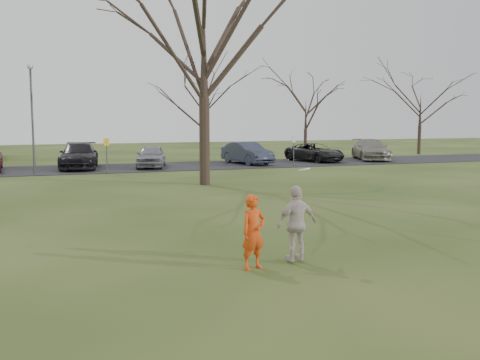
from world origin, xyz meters
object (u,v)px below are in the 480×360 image
object	(u,v)px
car_5	(247,153)
big_tree	(204,38)
car_7	(371,150)
lamp_post	(32,105)
car_3	(79,156)
catching_play	(297,223)
car_4	(151,156)
car_6	(315,152)
player_defender	(253,232)

from	to	relation	value
car_5	big_tree	size ratio (longest dim) A/B	0.33
car_7	lamp_post	distance (m)	24.48
car_7	lamp_post	world-z (taller)	lamp_post
car_3	car_7	distance (m)	21.50
car_3	car_5	world-z (taller)	car_3
car_7	catching_play	world-z (taller)	catching_play
car_4	lamp_post	distance (m)	8.04
car_6	catching_play	xyz separation A→B (m)	(-13.19, -24.98, 0.20)
car_3	car_5	size ratio (longest dim) A/B	1.20
player_defender	car_7	bearing A→B (deg)	36.87
car_4	car_7	xyz separation A→B (m)	(17.03, 0.83, 0.05)
lamp_post	big_tree	bearing A→B (deg)	-43.15
catching_play	lamp_post	xyz separation A→B (m)	(-6.12, 22.03, 3.06)
car_3	catching_play	distance (m)	25.25
car_7	catching_play	bearing A→B (deg)	-106.26
car_3	catching_play	world-z (taller)	catching_play
player_defender	car_4	size ratio (longest dim) A/B	0.38
car_5	car_6	bearing A→B (deg)	-9.51
big_tree	car_7	bearing A→B (deg)	33.03
catching_play	player_defender	bearing A→B (deg)	-173.05
player_defender	car_7	distance (m)	31.53
car_4	catching_play	size ratio (longest dim) A/B	2.02
car_6	car_7	distance (m)	4.79
catching_play	car_5	bearing A→B (deg)	72.55
car_3	car_4	bearing A→B (deg)	-4.38
car_4	big_tree	xyz separation A→B (m)	(0.94, -9.63, 6.23)
car_4	car_7	size ratio (longest dim) A/B	0.80
car_3	lamp_post	size ratio (longest dim) A/B	0.88
big_tree	car_4	bearing A→B (deg)	95.60
car_7	big_tree	xyz separation A→B (m)	(-16.09, -10.46, 6.18)
player_defender	car_6	bearing A→B (deg)	44.45
player_defender	catching_play	size ratio (longest dim) A/B	0.77
car_6	big_tree	xyz separation A→B (m)	(-11.30, -10.45, 6.29)
player_defender	car_3	distance (m)	25.25
player_defender	catching_play	xyz separation A→B (m)	(1.09, 0.13, 0.10)
car_5	car_6	xyz separation A→B (m)	(5.45, 0.38, -0.09)
car_5	lamp_post	xyz separation A→B (m)	(-13.85, -2.58, 3.17)
car_5	car_6	world-z (taller)	car_5
car_5	lamp_post	distance (m)	14.44
car_7	catching_play	size ratio (longest dim) A/B	2.54
player_defender	car_4	distance (m)	24.37
car_4	car_6	xyz separation A→B (m)	(12.25, 0.82, -0.06)
car_5	car_7	bearing A→B (deg)	-11.28
player_defender	car_3	size ratio (longest dim) A/B	0.29
car_4	car_7	distance (m)	17.06
car_6	lamp_post	size ratio (longest dim) A/B	0.77
catching_play	big_tree	world-z (taller)	big_tree
player_defender	big_tree	xyz separation A→B (m)	(2.97, 14.66, 6.19)
car_4	big_tree	world-z (taller)	big_tree
player_defender	car_5	xyz separation A→B (m)	(8.82, 24.73, -0.01)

